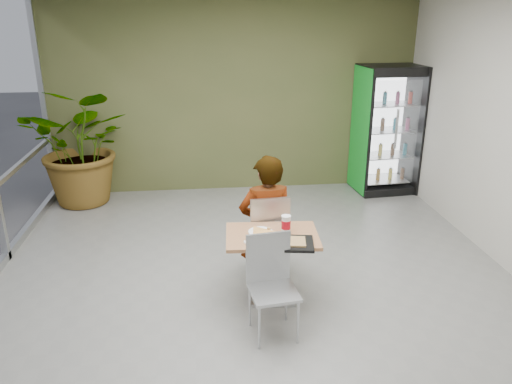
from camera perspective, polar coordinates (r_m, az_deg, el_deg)
ground at (r=5.53m, az=0.21°, el=-11.68°), size 7.00×7.00×0.00m
room_envelope at (r=4.88m, az=0.23°, el=4.49°), size 6.00×7.00×3.20m
dining_table at (r=5.22m, az=1.83°, el=-7.02°), size 0.98×0.72×0.75m
chair_far at (r=5.63m, az=1.37°, el=-4.30°), size 0.48×0.49×1.00m
chair_near at (r=4.73m, az=1.70°, el=-9.62°), size 0.48×0.49×0.97m
seated_woman at (r=5.69m, az=1.20°, el=-4.23°), size 0.68×0.47×1.74m
pizza_plate at (r=5.16m, az=0.52°, el=-4.47°), size 0.36×0.29×0.03m
soda_cup at (r=5.17m, az=3.45°, el=-3.64°), size 0.10×0.10×0.17m
napkin_stack at (r=4.91m, az=-0.36°, el=-5.91°), size 0.17×0.17×0.02m
cafeteria_tray at (r=4.91m, az=3.72°, el=-5.88°), size 0.54×0.43×0.03m
beverage_fridge at (r=8.57m, az=14.74°, el=6.86°), size 1.02×0.81×2.09m
potted_plant at (r=8.21m, az=-19.09°, el=5.01°), size 1.97×1.81×1.86m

